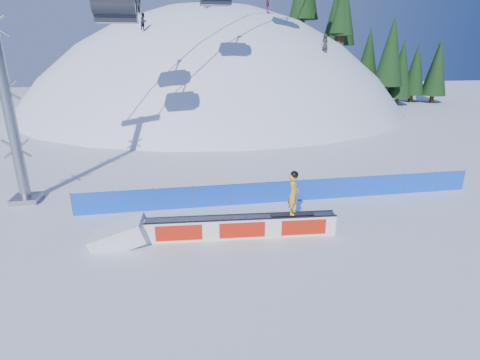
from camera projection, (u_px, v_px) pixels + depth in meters
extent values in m
plane|color=white|center=(313.00, 240.00, 16.42)|extent=(160.00, 160.00, 0.00)
sphere|color=white|center=(216.00, 217.00, 61.41)|extent=(64.00, 64.00, 64.00)
cylinder|color=#352315|center=(316.00, 24.00, 50.09)|extent=(0.50, 0.50, 1.40)
cylinder|color=#352315|center=(320.00, 32.00, 54.68)|extent=(0.50, 0.50, 1.40)
cone|color=black|center=(322.00, 3.00, 53.41)|extent=(2.87, 2.87, 6.51)
cylinder|color=#352315|center=(319.00, 42.00, 59.05)|extent=(0.50, 0.50, 1.40)
cone|color=black|center=(321.00, 14.00, 57.72)|extent=(3.04, 3.04, 6.90)
cylinder|color=#352315|center=(333.00, 50.00, 58.38)|extent=(0.50, 0.50, 1.40)
cone|color=black|center=(335.00, 24.00, 57.18)|extent=(2.69, 2.69, 6.11)
cylinder|color=#352315|center=(358.00, 54.00, 51.41)|extent=(0.50, 0.50, 1.40)
cone|color=black|center=(362.00, 10.00, 49.59)|extent=(4.34, 4.34, 9.87)
cylinder|color=#352315|center=(368.00, 73.00, 55.82)|extent=(0.50, 0.50, 1.40)
cone|color=black|center=(372.00, 38.00, 54.18)|extent=(3.87, 3.87, 8.79)
cylinder|color=#352315|center=(363.00, 84.00, 60.81)|extent=(0.50, 0.50, 1.40)
cone|color=black|center=(366.00, 50.00, 59.11)|extent=(4.04, 4.04, 9.18)
cylinder|color=#352315|center=(394.00, 103.00, 54.31)|extent=(0.50, 0.50, 1.40)
cone|color=black|center=(398.00, 75.00, 53.01)|extent=(2.94, 2.94, 6.68)
cylinder|color=#352315|center=(391.00, 101.00, 56.30)|extent=(0.50, 0.50, 1.40)
cone|color=black|center=(395.00, 72.00, 54.92)|extent=(3.17, 3.17, 7.21)
cylinder|color=#352315|center=(395.00, 98.00, 59.81)|extent=(0.50, 0.50, 1.40)
cone|color=black|center=(398.00, 71.00, 58.41)|extent=(3.25, 3.25, 7.38)
cylinder|color=#352315|center=(416.00, 100.00, 57.75)|extent=(0.50, 0.50, 1.40)
cone|color=black|center=(420.00, 73.00, 56.44)|extent=(3.00, 3.00, 6.82)
cylinder|color=#352315|center=(430.00, 100.00, 57.69)|extent=(0.50, 0.50, 1.40)
cone|color=black|center=(435.00, 69.00, 56.15)|extent=(3.60, 3.60, 8.19)
cylinder|color=#352315|center=(435.00, 99.00, 59.33)|extent=(0.50, 0.50, 1.40)
cone|color=black|center=(441.00, 62.00, 57.52)|extent=(4.34, 4.34, 9.86)
cylinder|color=#352315|center=(415.00, 95.00, 64.31)|extent=(0.50, 0.50, 1.40)
cone|color=black|center=(419.00, 69.00, 62.90)|extent=(3.25, 3.25, 7.39)
cube|color=blue|center=(285.00, 191.00, 20.41)|extent=(22.00, 0.03, 1.20)
cylinder|color=#3D4B6E|center=(72.00, 204.00, 18.61)|extent=(0.05, 0.05, 1.30)
cylinder|color=#3D4B6E|center=(113.00, 201.00, 18.93)|extent=(0.05, 0.05, 1.30)
cylinder|color=#3D4B6E|center=(154.00, 199.00, 19.26)|extent=(0.05, 0.05, 1.30)
cylinder|color=#3D4B6E|center=(193.00, 196.00, 19.58)|extent=(0.05, 0.05, 1.30)
cylinder|color=#3D4B6E|center=(230.00, 194.00, 19.90)|extent=(0.05, 0.05, 1.30)
cylinder|color=#3D4B6E|center=(267.00, 192.00, 20.23)|extent=(0.05, 0.05, 1.30)
cylinder|color=#3D4B6E|center=(302.00, 189.00, 20.55)|extent=(0.05, 0.05, 1.30)
cylinder|color=#3D4B6E|center=(337.00, 187.00, 20.88)|extent=(0.05, 0.05, 1.30)
cylinder|color=#3D4B6E|center=(370.00, 185.00, 21.20)|extent=(0.05, 0.05, 1.30)
cylinder|color=#3D4B6E|center=(402.00, 183.00, 21.53)|extent=(0.05, 0.05, 1.30)
cylinder|color=#3D4B6E|center=(433.00, 181.00, 21.85)|extent=(0.05, 0.05, 1.30)
cylinder|color=#3D4B6E|center=(464.00, 179.00, 22.18)|extent=(0.05, 0.05, 1.30)
cube|color=gray|center=(27.00, 199.00, 20.61)|extent=(1.40, 1.40, 0.30)
cylinder|color=gray|center=(5.00, 90.00, 18.69)|extent=(0.56, 0.56, 12.00)
cylinder|color=#27272E|center=(114.00, 2.00, 21.36)|extent=(2.40, 1.50, 1.50)
cube|color=white|center=(242.00, 227.00, 16.54)|extent=(8.44, 1.14, 0.95)
cube|color=gray|center=(242.00, 217.00, 16.38)|extent=(8.36, 1.16, 0.04)
cube|color=black|center=(242.00, 220.00, 16.12)|extent=(8.41, 0.65, 0.06)
cube|color=black|center=(241.00, 214.00, 16.64)|extent=(8.41, 0.65, 0.06)
cube|color=red|center=(242.00, 230.00, 16.29)|extent=(7.99, 0.61, 0.71)
cube|color=red|center=(241.00, 225.00, 16.80)|extent=(7.99, 0.61, 0.71)
cube|color=black|center=(292.00, 214.00, 16.57)|extent=(1.95, 0.49, 0.04)
imported|color=yellow|center=(293.00, 194.00, 16.26)|extent=(0.68, 0.80, 1.87)
sphere|color=black|center=(294.00, 175.00, 15.97)|extent=(0.35, 0.35, 0.35)
imported|color=black|center=(144.00, 21.00, 38.19)|extent=(0.98, 1.02, 1.65)
imported|color=#AE1843|center=(268.00, 5.00, 43.48)|extent=(0.61, 1.03, 1.65)
imported|color=#242424|center=(325.00, 42.00, 39.93)|extent=(0.81, 0.95, 1.65)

